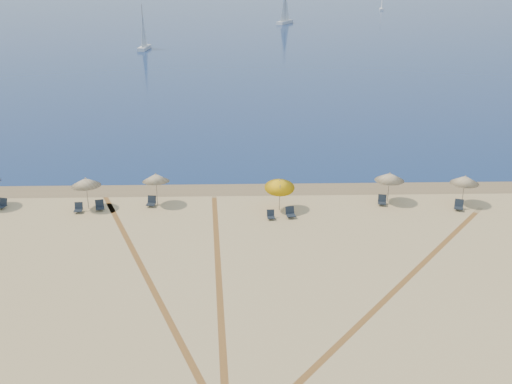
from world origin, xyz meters
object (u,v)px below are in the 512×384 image
chair_3 (100,206)px  sailboat_1 (285,12)px  umbrella_1 (86,182)px  chair_5 (271,215)px  chair_8 (459,205)px  chair_7 (382,201)px  chair_4 (151,202)px  chair_2 (78,208)px  sailboat_2 (144,36)px  umbrella_3 (280,184)px  umbrella_5 (465,180)px  umbrella_2 (156,178)px  chair_6 (290,213)px  sailboat_0 (382,3)px  chair_1 (2,204)px  umbrella_4 (390,177)px

chair_3 → sailboat_1: size_ratio=0.08×
umbrella_1 → chair_3: (0.86, -0.27, -1.70)m
chair_3 → chair_5: 12.11m
chair_8 → chair_7: bearing=-170.3°
chair_4 → chair_2: bearing=-160.2°
chair_2 → sailboat_1: size_ratio=0.07×
chair_4 → sailboat_2: sailboat_2 is taller
umbrella_3 → chair_8: umbrella_3 is taller
chair_3 → sailboat_1: 124.40m
umbrella_5 → chair_2: 27.31m
umbrella_2 → umbrella_3: size_ratio=0.96×
umbrella_5 → chair_5: (-13.89, -2.19, -1.62)m
chair_5 → chair_7: bearing=11.7°
chair_5 → chair_8: size_ratio=0.72×
chair_6 → chair_8: chair_8 is taller
sailboat_0 → sailboat_2: size_ratio=0.82×
chair_5 → umbrella_1: bearing=166.6°
chair_8 → sailboat_0: size_ratio=0.13×
umbrella_5 → chair_3: (-25.86, -0.33, -1.58)m
chair_7 → chair_5: bearing=-152.4°
umbrella_3 → chair_5: size_ratio=3.98×
sailboat_1 → chair_1: bearing=-73.7°
umbrella_2 → umbrella_3: 8.79m
umbrella_3 → umbrella_5: umbrella_3 is taller
sailboat_2 → chair_3: bearing=-78.5°
chair_5 → chair_4: bearing=159.6°
umbrella_2 → sailboat_2: bearing=99.0°
umbrella_2 → umbrella_3: bearing=-8.2°
umbrella_2 → chair_2: (-5.33, -1.20, -1.78)m
chair_6 → chair_5: bearing=-179.7°
umbrella_5 → sailboat_2: sailboat_2 is taller
umbrella_5 → chair_4: umbrella_5 is taller
chair_1 → chair_5: (18.94, -2.34, -0.04)m
sailboat_2 → umbrella_3: bearing=-69.5°
umbrella_4 → chair_6: (-7.28, -2.48, -1.65)m
chair_6 → chair_1: bearing=164.0°
chair_5 → sailboat_2: (-20.13, 79.11, 2.23)m
chair_3 → sailboat_2: (-8.16, 77.25, 2.19)m
chair_3 → chair_7: bearing=-14.0°
chair_5 → sailboat_1: 124.73m
umbrella_2 → umbrella_4: (16.66, 0.03, -0.10)m
umbrella_5 → sailboat_1: sailboat_1 is taller
umbrella_3 → chair_6: size_ratio=3.14×
umbrella_4 → chair_4: 17.14m
umbrella_5 → umbrella_4: bearing=174.1°
umbrella_1 → umbrella_2: size_ratio=0.97×
chair_5 → sailboat_2: size_ratio=0.08×
chair_2 → chair_7: 21.50m
chair_2 → chair_8: (26.69, -0.27, 0.02)m
umbrella_1 → chair_5: 13.12m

